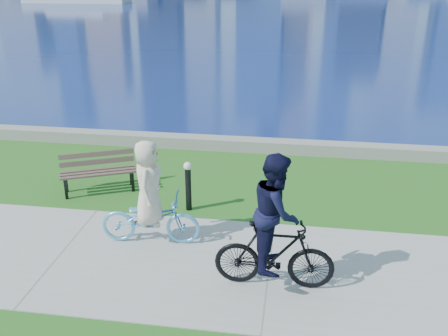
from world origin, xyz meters
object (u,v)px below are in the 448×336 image
(park_bench, at_px, (98,169))
(bollard_lamp, at_px, (188,183))
(cyclist_woman, at_px, (150,206))
(cyclist_man, at_px, (275,234))

(park_bench, relative_size, bollard_lamp, 1.62)
(cyclist_woman, xyz_separation_m, cyclist_man, (2.50, -1.10, 0.23))
(bollard_lamp, bearing_deg, cyclist_woman, -105.88)
(park_bench, distance_m, bollard_lamp, 2.50)
(cyclist_woman, bearing_deg, bollard_lamp, -20.62)
(park_bench, bearing_deg, bollard_lamp, -40.52)
(cyclist_man, bearing_deg, bollard_lamp, 37.51)
(bollard_lamp, xyz_separation_m, cyclist_woman, (-0.43, -1.52, 0.15))
(bollard_lamp, distance_m, cyclist_woman, 1.58)
(bollard_lamp, xyz_separation_m, cyclist_man, (2.07, -2.62, 0.38))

